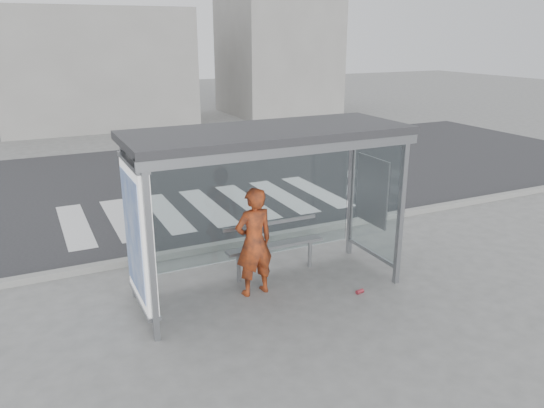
{
  "coord_description": "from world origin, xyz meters",
  "views": [
    {
      "loc": [
        -3.3,
        -7.01,
        3.95
      ],
      "look_at": [
        0.15,
        0.2,
        1.37
      ],
      "focal_mm": 35.0,
      "sensor_mm": 36.0,
      "label": 1
    }
  ],
  "objects_px": {
    "person": "(254,242)",
    "soda_can": "(360,291)",
    "bus_shelter": "(244,172)",
    "bench": "(275,245)"
  },
  "relations": [
    {
      "from": "bus_shelter",
      "to": "person",
      "type": "relative_size",
      "value": 2.43
    },
    {
      "from": "person",
      "to": "soda_can",
      "type": "bearing_deg",
      "value": 147.88
    },
    {
      "from": "bench",
      "to": "person",
      "type": "bearing_deg",
      "value": -139.55
    },
    {
      "from": "bus_shelter",
      "to": "soda_can",
      "type": "xyz_separation_m",
      "value": [
        1.61,
        -0.83,
        -1.95
      ]
    },
    {
      "from": "bench",
      "to": "bus_shelter",
      "type": "bearing_deg",
      "value": -148.6
    },
    {
      "from": "person",
      "to": "soda_can",
      "type": "height_order",
      "value": "person"
    },
    {
      "from": "person",
      "to": "bench",
      "type": "height_order",
      "value": "person"
    },
    {
      "from": "bus_shelter",
      "to": "soda_can",
      "type": "bearing_deg",
      "value": -27.08
    },
    {
      "from": "bus_shelter",
      "to": "person",
      "type": "xyz_separation_m",
      "value": [
        0.11,
        -0.08,
        -1.11
      ]
    },
    {
      "from": "bus_shelter",
      "to": "bench",
      "type": "bearing_deg",
      "value": 31.4
    }
  ]
}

